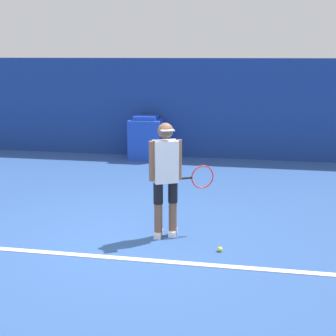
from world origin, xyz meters
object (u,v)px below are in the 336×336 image
Objects in this scene: covered_chair at (146,138)px; water_bottle at (168,156)px; tennis_player at (167,174)px; tennis_ball at (220,249)px.

water_bottle is at bearing -0.16° from covered_chair.
tennis_player reaches higher than tennis_ball.
covered_chair is (-2.27, 5.45, 0.49)m from tennis_ball.
water_bottle is (-0.87, 5.02, -0.84)m from tennis_player.
tennis_player reaches higher than water_bottle.
covered_chair is at bearing 79.51° from tennis_player.
water_bottle is at bearing 73.29° from tennis_player.
tennis_player is 8.21× the size of water_bottle.
covered_chair reaches higher than water_bottle.
tennis_ball is at bearing -54.43° from tennis_player.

